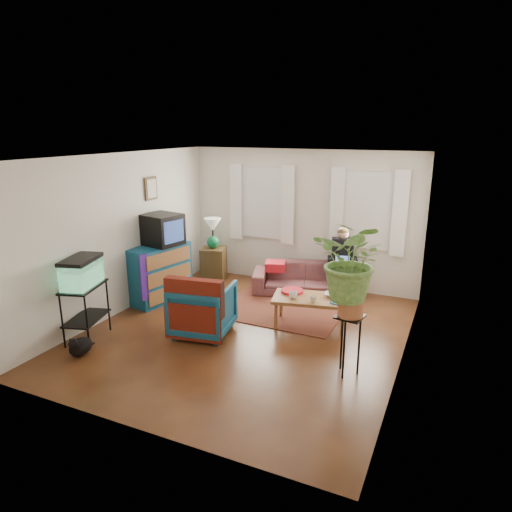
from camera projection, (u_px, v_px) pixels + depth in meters
The scene contains 31 objects.
floor at pixel (245, 333), 6.86m from camera, with size 4.50×5.00×0.01m, color #4F2B14.
ceiling at pixel (244, 156), 6.15m from camera, with size 4.50×5.00×0.01m, color white.
wall_back at pixel (302, 219), 8.69m from camera, with size 4.50×0.01×2.60m, color silver.
wall_front at pixel (129, 312), 4.31m from camera, with size 4.50×0.01×2.60m, color silver.
wall_left at pixel (120, 235), 7.40m from camera, with size 0.01×5.00×2.60m, color silver.
wall_right at pixel (409, 269), 5.60m from camera, with size 0.01×5.00×2.60m, color silver.
window_left at pixel (263, 203), 8.92m from camera, with size 1.08×0.04×1.38m, color white.
window_right at pixel (368, 211), 8.11m from camera, with size 1.08×0.04×1.38m, color white.
curtains_left at pixel (261, 204), 8.85m from camera, with size 1.36×0.06×1.50m, color white.
curtains_right at pixel (367, 211), 8.04m from camera, with size 1.36×0.06×1.50m, color white.
picture_frame at pixel (151, 188), 7.95m from camera, with size 0.04×0.32×0.40m, color #3D2616.
area_rug at pixel (283, 309), 7.74m from camera, with size 2.00×1.60×0.01m, color brown.
sofa at pixel (304, 273), 8.46m from camera, with size 1.89×0.74×0.74m, color brown.
seated_person at pixel (342, 264), 8.33m from camera, with size 0.47×0.58×1.12m, color black, non-canonical shape.
side_table at pixel (214, 264), 9.15m from camera, with size 0.46×0.46×0.67m, color #422C18.
table_lamp at pixel (213, 234), 8.98m from camera, with size 0.34×0.34×0.61m, color white, non-canonical shape.
dresser at pixel (159, 273), 8.05m from camera, with size 0.56×1.12×1.00m, color #126D71.
crt_tv at pixel (162, 229), 7.91m from camera, with size 0.61×0.56×0.54m, color black.
aquarium_stand at pixel (86, 313), 6.56m from camera, with size 0.41×0.73×0.82m, color black.
aquarium at pixel (82, 272), 6.39m from camera, with size 0.36×0.67×0.43m, color #7FD899.
black_cat at pixel (81, 345), 6.15m from camera, with size 0.24×0.36×0.31m, color black.
armchair at pixel (203, 306), 6.75m from camera, with size 0.83×0.77×0.85m, color navy.
serape_throw at pixel (194, 303), 6.40m from camera, with size 0.85×0.20×0.70m, color #9E0A0A.
coffee_table at pixel (310, 311), 7.05m from camera, with size 1.14×0.62×0.47m, color brown.
cup_a at pixel (293, 295), 6.92m from camera, with size 0.13×0.13×0.10m, color white.
cup_b at pixel (313, 299), 6.78m from camera, with size 0.10×0.10×0.10m, color beige.
bowl at pixel (332, 295), 7.01m from camera, with size 0.22×0.22×0.06m, color white.
snack_tray at pixel (292, 291), 7.19m from camera, with size 0.35×0.35×0.04m, color #B21414.
birdcage at pixel (337, 292), 6.71m from camera, with size 0.19×0.19×0.33m, color #115B6B, non-canonical shape.
plant_stand at pixel (348, 345), 5.62m from camera, with size 0.33×0.33×0.78m, color black.
potted_plant at pixel (353, 273), 5.37m from camera, with size 0.89×0.77×0.99m, color #599947.
Camera 1 is at (2.75, -5.65, 2.98)m, focal length 32.00 mm.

